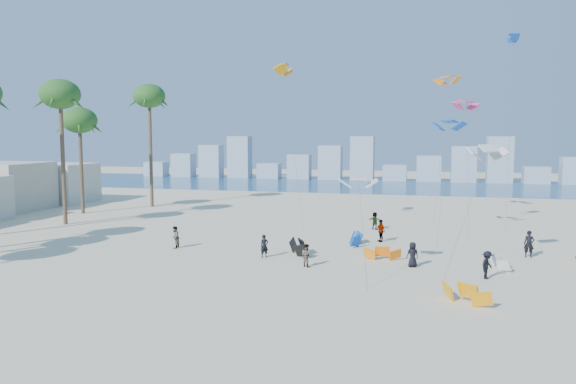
# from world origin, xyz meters

# --- Properties ---
(ground) EXTENTS (220.00, 220.00, 0.00)m
(ground) POSITION_xyz_m (0.00, 0.00, 0.00)
(ground) COLOR beige
(ground) RESTS_ON ground
(ocean) EXTENTS (220.00, 220.00, 0.00)m
(ocean) POSITION_xyz_m (0.00, 72.00, 0.01)
(ocean) COLOR navy
(ocean) RESTS_ON ground
(kitesurfer_near) EXTENTS (0.72, 0.68, 1.64)m
(kitesurfer_near) POSITION_xyz_m (1.81, 13.81, 0.82)
(kitesurfer_near) COLOR black
(kitesurfer_near) RESTS_ON ground
(kitesurfer_mid) EXTENTS (0.94, 0.89, 1.52)m
(kitesurfer_mid) POSITION_xyz_m (5.27, 11.91, 0.76)
(kitesurfer_mid) COLOR gray
(kitesurfer_mid) RESTS_ON ground
(kitesurfers_far) EXTENTS (26.60, 17.03, 1.92)m
(kitesurfers_far) POSITION_xyz_m (9.80, 18.09, 0.86)
(kitesurfers_far) COLOR black
(kitesurfers_far) RESTS_ON ground
(grounded_kites) EXTENTS (20.78, 16.23, 1.00)m
(grounded_kites) POSITION_xyz_m (11.37, 14.60, 0.45)
(grounded_kites) COLOR orange
(grounded_kites) RESTS_ON ground
(flying_kites) EXTENTS (31.13, 31.75, 18.25)m
(flying_kites) POSITION_xyz_m (16.69, 22.52, 11.02)
(flying_kites) COLOR silver
(flying_kites) RESTS_ON ground
(distant_skyline) EXTENTS (85.00, 3.00, 8.40)m
(distant_skyline) POSITION_xyz_m (-1.19, 82.00, 3.09)
(distant_skyline) COLOR #9EADBF
(distant_skyline) RESTS_ON ground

